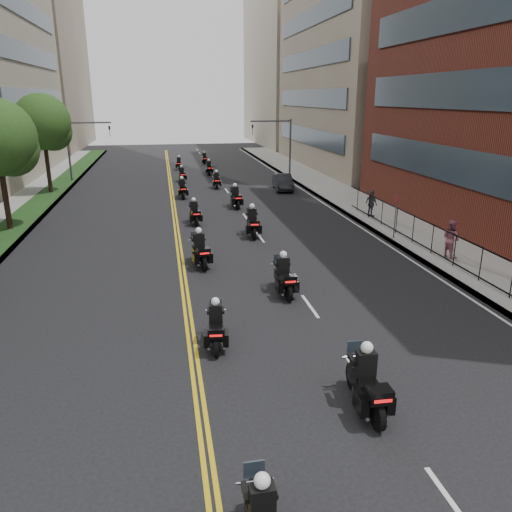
{
  "coord_description": "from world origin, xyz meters",
  "views": [
    {
      "loc": [
        -2.07,
        -6.96,
        7.68
      ],
      "look_at": [
        1.55,
        12.49,
        1.34
      ],
      "focal_mm": 35.0,
      "sensor_mm": 36.0,
      "label": 1
    }
  ],
  "objects_px": {
    "motorcycle_3": "(284,278)",
    "motorcycle_9": "(217,181)",
    "motorcycle_6": "(194,214)",
    "pedestrian_c": "(371,204)",
    "motorcycle_7": "(236,198)",
    "motorcycle_2": "(216,328)",
    "motorcycle_13": "(204,159)",
    "motorcycle_12": "(179,164)",
    "motorcycle_10": "(182,175)",
    "pedestrian_b": "(451,239)",
    "motorcycle_11": "(209,169)",
    "motorcycle_5": "(252,224)",
    "motorcycle_8": "(182,189)",
    "motorcycle_1": "(367,384)",
    "motorcycle_4": "(200,251)",
    "parked_sedan": "(283,182)"
  },
  "relations": [
    {
      "from": "motorcycle_6",
      "to": "motorcycle_13",
      "type": "relative_size",
      "value": 1.07
    },
    {
      "from": "motorcycle_8",
      "to": "motorcycle_1",
      "type": "bearing_deg",
      "value": -86.18
    },
    {
      "from": "motorcycle_7",
      "to": "motorcycle_2",
      "type": "bearing_deg",
      "value": -103.71
    },
    {
      "from": "motorcycle_8",
      "to": "motorcycle_12",
      "type": "height_order",
      "value": "motorcycle_8"
    },
    {
      "from": "motorcycle_5",
      "to": "pedestrian_c",
      "type": "distance_m",
      "value": 8.85
    },
    {
      "from": "motorcycle_12",
      "to": "pedestrian_b",
      "type": "bearing_deg",
      "value": -67.72
    },
    {
      "from": "motorcycle_4",
      "to": "pedestrian_b",
      "type": "height_order",
      "value": "pedestrian_b"
    },
    {
      "from": "motorcycle_12",
      "to": "motorcycle_13",
      "type": "xyz_separation_m",
      "value": [
        3.13,
        3.96,
        0.0
      ]
    },
    {
      "from": "motorcycle_11",
      "to": "motorcycle_4",
      "type": "bearing_deg",
      "value": -95.91
    },
    {
      "from": "motorcycle_5",
      "to": "motorcycle_7",
      "type": "xyz_separation_m",
      "value": [
        0.15,
        7.79,
        -0.04
      ]
    },
    {
      "from": "motorcycle_10",
      "to": "pedestrian_b",
      "type": "xyz_separation_m",
      "value": [
        11.88,
        -26.17,
        0.46
      ]
    },
    {
      "from": "motorcycle_13",
      "to": "motorcycle_10",
      "type": "bearing_deg",
      "value": -107.66
    },
    {
      "from": "motorcycle_12",
      "to": "pedestrian_b",
      "type": "distance_m",
      "value": 36.46
    },
    {
      "from": "motorcycle_1",
      "to": "motorcycle_13",
      "type": "height_order",
      "value": "motorcycle_1"
    },
    {
      "from": "motorcycle_2",
      "to": "motorcycle_10",
      "type": "xyz_separation_m",
      "value": [
        0.34,
        32.94,
        -0.02
      ]
    },
    {
      "from": "motorcycle_10",
      "to": "motorcycle_11",
      "type": "distance_m",
      "value": 4.85
    },
    {
      "from": "motorcycle_12",
      "to": "pedestrian_c",
      "type": "xyz_separation_m",
      "value": [
        11.49,
        -25.61,
        0.4
      ]
    },
    {
      "from": "motorcycle_8",
      "to": "motorcycle_13",
      "type": "relative_size",
      "value": 1.1
    },
    {
      "from": "motorcycle_3",
      "to": "parked_sedan",
      "type": "height_order",
      "value": "motorcycle_3"
    },
    {
      "from": "motorcycle_5",
      "to": "pedestrian_b",
      "type": "bearing_deg",
      "value": -31.49
    },
    {
      "from": "motorcycle_10",
      "to": "parked_sedan",
      "type": "distance_m",
      "value": 10.22
    },
    {
      "from": "motorcycle_10",
      "to": "pedestrian_c",
      "type": "height_order",
      "value": "pedestrian_c"
    },
    {
      "from": "motorcycle_5",
      "to": "motorcycle_3",
      "type": "bearing_deg",
      "value": -88.63
    },
    {
      "from": "motorcycle_13",
      "to": "motorcycle_12",
      "type": "bearing_deg",
      "value": -131.44
    },
    {
      "from": "motorcycle_1",
      "to": "motorcycle_3",
      "type": "relative_size",
      "value": 1.03
    },
    {
      "from": "motorcycle_12",
      "to": "motorcycle_13",
      "type": "height_order",
      "value": "motorcycle_13"
    },
    {
      "from": "motorcycle_3",
      "to": "parked_sedan",
      "type": "xyz_separation_m",
      "value": [
        5.5,
        23.11,
        -0.04
      ]
    },
    {
      "from": "motorcycle_5",
      "to": "motorcycle_13",
      "type": "bearing_deg",
      "value": 93.3
    },
    {
      "from": "motorcycle_10",
      "to": "pedestrian_b",
      "type": "bearing_deg",
      "value": -70.62
    },
    {
      "from": "motorcycle_4",
      "to": "motorcycle_8",
      "type": "relative_size",
      "value": 1.07
    },
    {
      "from": "motorcycle_2",
      "to": "motorcycle_13",
      "type": "xyz_separation_m",
      "value": [
        3.51,
        45.21,
        -0.03
      ]
    },
    {
      "from": "motorcycle_6",
      "to": "motorcycle_7",
      "type": "height_order",
      "value": "motorcycle_7"
    },
    {
      "from": "motorcycle_5",
      "to": "parked_sedan",
      "type": "xyz_separation_m",
      "value": [
        5.19,
        14.17,
        -0.07
      ]
    },
    {
      "from": "motorcycle_13",
      "to": "motorcycle_7",
      "type": "bearing_deg",
      "value": -92.89
    },
    {
      "from": "motorcycle_1",
      "to": "pedestrian_b",
      "type": "height_order",
      "value": "pedestrian_b"
    },
    {
      "from": "motorcycle_2",
      "to": "motorcycle_13",
      "type": "bearing_deg",
      "value": 91.5
    },
    {
      "from": "parked_sedan",
      "to": "motorcycle_10",
      "type": "bearing_deg",
      "value": 150.31
    },
    {
      "from": "motorcycle_10",
      "to": "pedestrian_b",
      "type": "relative_size",
      "value": 1.15
    },
    {
      "from": "motorcycle_7",
      "to": "motorcycle_9",
      "type": "height_order",
      "value": "motorcycle_7"
    },
    {
      "from": "motorcycle_11",
      "to": "pedestrian_b",
      "type": "height_order",
      "value": "pedestrian_b"
    },
    {
      "from": "motorcycle_13",
      "to": "motorcycle_4",
      "type": "bearing_deg",
      "value": -98.41
    },
    {
      "from": "motorcycle_6",
      "to": "pedestrian_c",
      "type": "distance_m",
      "value": 11.5
    },
    {
      "from": "pedestrian_c",
      "to": "motorcycle_11",
      "type": "bearing_deg",
      "value": 3.77
    },
    {
      "from": "motorcycle_1",
      "to": "motorcycle_10",
      "type": "xyz_separation_m",
      "value": [
        -3.04,
        37.07,
        -0.11
      ]
    },
    {
      "from": "motorcycle_1",
      "to": "motorcycle_11",
      "type": "height_order",
      "value": "motorcycle_1"
    },
    {
      "from": "motorcycle_7",
      "to": "motorcycle_11",
      "type": "height_order",
      "value": "motorcycle_7"
    },
    {
      "from": "motorcycle_8",
      "to": "motorcycle_12",
      "type": "distance_m",
      "value": 16.22
    },
    {
      "from": "motorcycle_3",
      "to": "motorcycle_9",
      "type": "xyz_separation_m",
      "value": [
        0.01,
        25.04,
        -0.09
      ]
    },
    {
      "from": "motorcycle_1",
      "to": "motorcycle_11",
      "type": "distance_m",
      "value": 40.95
    },
    {
      "from": "motorcycle_4",
      "to": "pedestrian_c",
      "type": "relative_size",
      "value": 1.44
    }
  ]
}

